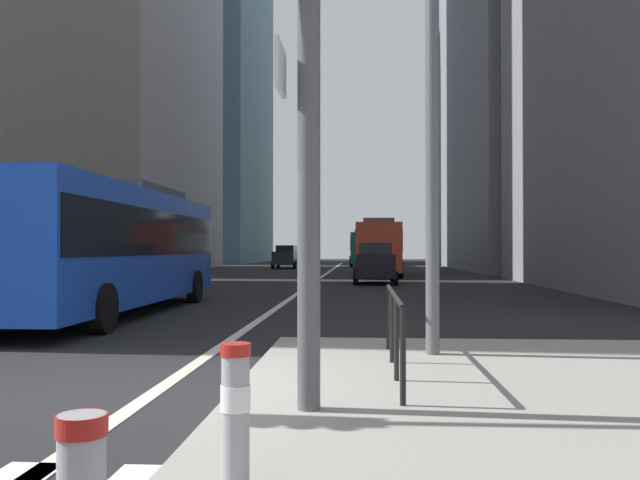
{
  "coord_description": "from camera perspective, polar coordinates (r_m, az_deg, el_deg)",
  "views": [
    {
      "loc": [
        2.41,
        -7.5,
        1.67
      ],
      "look_at": [
        0.32,
        25.27,
        2.09
      ],
      "focal_mm": 37.72,
      "sensor_mm": 36.0,
      "label": 1
    }
  ],
  "objects": [
    {
      "name": "ground_plane",
      "position": [
        27.65,
        -1.37,
        -4.2
      ],
      "size": [
        160.0,
        160.0,
        0.0
      ],
      "primitive_type": "plane",
      "color": "black"
    },
    {
      "name": "lane_centre_line",
      "position": [
        37.61,
        -0.03,
        -3.27
      ],
      "size": [
        0.2,
        80.0,
        0.01
      ],
      "primitive_type": "cube",
      "color": "beige",
      "rests_on": "ground"
    },
    {
      "name": "office_tower_left_far",
      "position": [
        85.78,
        -9.11,
        13.32
      ],
      "size": [
        11.63,
        25.34,
        44.96
      ],
      "primitive_type": "cube",
      "color": "slate",
      "rests_on": "ground"
    },
    {
      "name": "office_tower_right_mid",
      "position": [
        59.2,
        18.67,
        18.27
      ],
      "size": [
        13.87,
        25.5,
        41.8
      ],
      "primitive_type": "cube",
      "color": "gray",
      "rests_on": "ground"
    },
    {
      "name": "office_tower_right_far",
      "position": [
        84.83,
        14.0,
        17.1
      ],
      "size": [
        11.46,
        20.29,
        55.21
      ],
      "primitive_type": "cube",
      "color": "slate",
      "rests_on": "ground"
    },
    {
      "name": "city_bus_blue_oncoming",
      "position": [
        17.84,
        -17.16,
        -0.17
      ],
      "size": [
        2.81,
        11.94,
        3.4
      ],
      "color": "blue",
      "rests_on": "ground"
    },
    {
      "name": "city_bus_red_receding",
      "position": [
        41.15,
        4.99,
        -0.5
      ],
      "size": [
        2.84,
        10.67,
        3.4
      ],
      "color": "red",
      "rests_on": "ground"
    },
    {
      "name": "city_bus_red_distant",
      "position": [
        64.32,
        3.76,
        -0.58
      ],
      "size": [
        2.77,
        11.36,
        3.4
      ],
      "color": "#198456",
      "rests_on": "ground"
    },
    {
      "name": "car_oncoming_mid",
      "position": [
        56.49,
        -2.87,
        -1.42
      ],
      "size": [
        2.14,
        4.53,
        1.94
      ],
      "color": "#232838",
      "rests_on": "ground"
    },
    {
      "name": "car_receding_near",
      "position": [
        32.16,
        4.68,
        -1.94
      ],
      "size": [
        2.05,
        4.18,
        1.94
      ],
      "color": "black",
      "rests_on": "ground"
    },
    {
      "name": "street_lamp_post",
      "position": [
        10.48,
        9.47,
        19.42
      ],
      "size": [
        5.5,
        0.32,
        8.0
      ],
      "color": "#56565B",
      "rests_on": "median_island"
    },
    {
      "name": "bollard_left",
      "position": [
        4.45,
        -7.19,
        -13.9
      ],
      "size": [
        0.2,
        0.2,
        0.92
      ],
      "color": "#99999E",
      "rests_on": "median_island"
    },
    {
      "name": "pedestrian_railing",
      "position": [
        8.47,
        6.3,
        -6.25
      ],
      "size": [
        0.06,
        3.76,
        0.98
      ],
      "color": "black",
      "rests_on": "median_island"
    }
  ]
}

